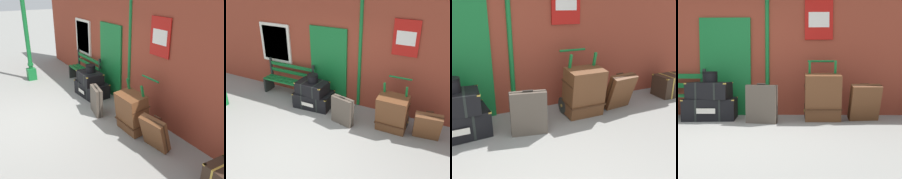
# 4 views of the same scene
# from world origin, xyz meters

# --- Properties ---
(ground_plane) EXTENTS (60.00, 60.00, 0.00)m
(ground_plane) POSITION_xyz_m (0.00, 0.00, 0.00)
(ground_plane) COLOR gray
(brick_facade) EXTENTS (10.40, 0.35, 3.20)m
(brick_facade) POSITION_xyz_m (-0.02, 2.60, 1.60)
(brick_facade) COLOR brown
(brick_facade) RESTS_ON ground
(platform_bench) EXTENTS (1.60, 0.43, 1.01)m
(platform_bench) POSITION_xyz_m (-1.64, 2.16, 0.44)
(platform_bench) COLOR #146B2D
(platform_bench) RESTS_ON ground
(steamer_trunk_base) EXTENTS (1.06, 0.72, 0.43)m
(steamer_trunk_base) POSITION_xyz_m (-0.63, 1.87, 0.21)
(steamer_trunk_base) COLOR black
(steamer_trunk_base) RESTS_ON ground
(steamer_trunk_middle) EXTENTS (0.84, 0.59, 0.33)m
(steamer_trunk_middle) POSITION_xyz_m (-0.64, 1.83, 0.58)
(steamer_trunk_middle) COLOR black
(steamer_trunk_middle) RESTS_ON steamer_trunk_base
(round_hatbox) EXTENTS (0.29, 0.29, 0.22)m
(round_hatbox) POSITION_xyz_m (-0.62, 1.85, 0.86)
(round_hatbox) COLOR black
(round_hatbox) RESTS_ON steamer_trunk_middle
(porters_trolley) EXTENTS (0.71, 0.66, 1.19)m
(porters_trolley) POSITION_xyz_m (1.60, 1.90, 0.27)
(porters_trolley) COLOR black
(porters_trolley) RESTS_ON ground
(large_brown_trunk) EXTENTS (0.70, 0.55, 0.93)m
(large_brown_trunk) POSITION_xyz_m (1.60, 1.72, 0.46)
(large_brown_trunk) COLOR brown
(large_brown_trunk) RESTS_ON ground
(suitcase_olive) EXTENTS (0.60, 0.28, 0.75)m
(suitcase_olive) POSITION_xyz_m (0.44, 1.45, 0.36)
(suitcase_olive) COLOR #51473D
(suitcase_olive) RESTS_ON ground
(suitcase_oxblood) EXTENTS (0.61, 0.46, 0.73)m
(suitcase_oxblood) POSITION_xyz_m (2.40, 1.69, 0.36)
(suitcase_oxblood) COLOR brown
(suitcase_oxblood) RESTS_ON ground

